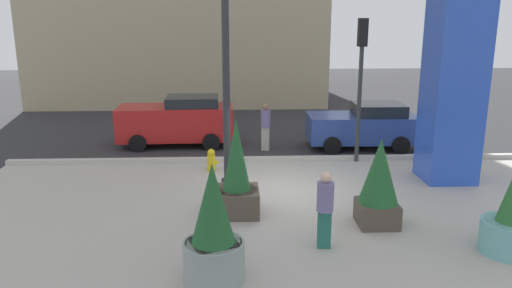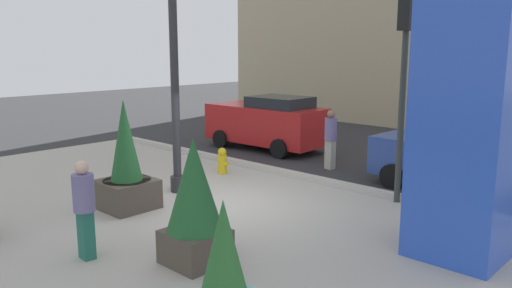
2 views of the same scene
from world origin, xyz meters
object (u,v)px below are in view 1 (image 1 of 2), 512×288
Objects in this scene: car_curb_west at (364,126)px; car_passing_lane at (178,121)px; potted_plant_curbside at (379,183)px; traffic_light_far_side at (361,67)px; potted_plant_mid_plaza at (213,234)px; lamp_post at (226,93)px; art_pillar_blue at (454,75)px; potted_plant_by_pillar at (237,178)px; potted_plant_near_right at (510,223)px; fire_hydrant at (212,160)px; pedestrian_on_sidewalk at (325,206)px; pedestrian_by_curb at (266,124)px.

car_curb_west is 0.92× the size of car_passing_lane.
potted_plant_curbside is 5.86m from traffic_light_far_side.
traffic_light_far_side is (4.60, 7.82, 2.26)m from potted_plant_mid_plaza.
art_pillar_blue reaches higher than lamp_post.
car_passing_lane is at bearing 125.01° from potted_plant_curbside.
potted_plant_by_pillar is (-3.34, 0.84, -0.11)m from potted_plant_curbside.
potted_plant_near_right is at bearing -84.48° from car_curb_west.
lamp_post is at bearing 146.12° from potted_plant_near_right.
car_curb_west is (5.63, 2.80, 0.48)m from fire_hydrant.
fire_hydrant is 0.18× the size of car_curb_west.
car_curb_west is (0.70, 1.86, -2.37)m from traffic_light_far_side.
traffic_light_far_side is 2.80× the size of pedestrian_on_sidewalk.
pedestrian_on_sidewalk is at bearing 173.94° from potted_plant_near_right.
potted_plant_near_right is at bearing -33.37° from potted_plant_curbside.
car_curb_west is at bearing 111.46° from art_pillar_blue.
traffic_light_far_side reaches higher than pedestrian_on_sidewalk.
car_passing_lane is at bearing 109.71° from lamp_post.
potted_plant_near_right is 12.34m from car_passing_lane.
traffic_light_far_side reaches higher than fire_hydrant.
potted_plant_mid_plaza is at bearing -97.88° from potted_plant_by_pillar.
potted_plant_mid_plaza is at bearing -171.90° from potted_plant_near_right.
lamp_post is 3.43× the size of pedestrian_on_sidewalk.
potted_plant_near_right is 0.92× the size of potted_plant_curbside.
car_passing_lane is 2.57× the size of pedestrian_on_sidewalk.
car_curb_west is at bearing 61.30° from potted_plant_mid_plaza.
pedestrian_by_curb is 1.03× the size of pedestrian_on_sidewalk.
pedestrian_by_curb is at bearing 107.56° from potted_plant_curbside.
lamp_post reaches higher than fire_hydrant.
art_pillar_blue is 2.75× the size of potted_plant_mid_plaza.
car_passing_lane is at bearing 164.87° from pedestrian_by_curb.
pedestrian_on_sidewalk is (2.64, -5.60, 0.58)m from fire_hydrant.
car_curb_west is (1.51, 7.25, -0.21)m from potted_plant_curbside.
car_curb_west is at bearing -5.39° from car_passing_lane.
pedestrian_on_sidewalk is (2.31, 1.28, -0.00)m from potted_plant_mid_plaza.
car_curb_west is at bearing 78.24° from potted_plant_curbside.
potted_plant_near_right is at bearing -33.88° from lamp_post.
potted_plant_near_right is at bearing -6.06° from pedestrian_on_sidewalk.
potted_plant_curbside is 1.21× the size of pedestrian_by_curb.
car_passing_lane is (-8.59, 4.58, -2.22)m from art_pillar_blue.
pedestrian_by_curb is (1.57, 9.45, 0.02)m from potted_plant_mid_plaza.
pedestrian_by_curb is at bearing 53.52° from fire_hydrant.
car_passing_lane is at bearing 129.85° from potted_plant_near_right.
pedestrian_by_curb is (-2.22, 7.02, -0.08)m from potted_plant_curbside.
potted_plant_near_right reaches higher than pedestrian_on_sidewalk.
potted_plant_by_pillar is at bearing -77.78° from fire_hydrant.
potted_plant_by_pillar is at bearing -72.66° from car_passing_lane.
lamp_post is at bearing -172.26° from art_pillar_blue.
potted_plant_mid_plaza is 10.50m from car_passing_lane.
potted_plant_by_pillar is at bearing -127.10° from car_curb_west.
potted_plant_curbside is at bearing -98.54° from traffic_light_far_side.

